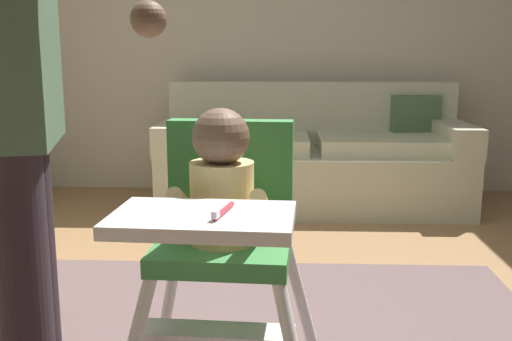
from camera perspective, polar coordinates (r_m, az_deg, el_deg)
name	(u,v)px	position (r m, az deg, el deg)	size (l,w,h in m)	color
wall_far	(291,20)	(4.67, 3.33, 14.17)	(4.98, 0.06, 2.62)	beige
couch	(313,159)	(4.21, 5.52, 1.11)	(2.09, 0.86, 0.86)	beige
high_chair	(223,216)	(1.61, -3.16, -4.37)	(0.64, 0.75, 0.93)	white
adult_standing	(16,114)	(1.56, -22.06, 5.07)	(0.59, 0.50, 1.62)	#32262E
toy_ball	(16,296)	(2.64, -22.04, -11.06)	(0.20, 0.20, 0.20)	#D13D33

